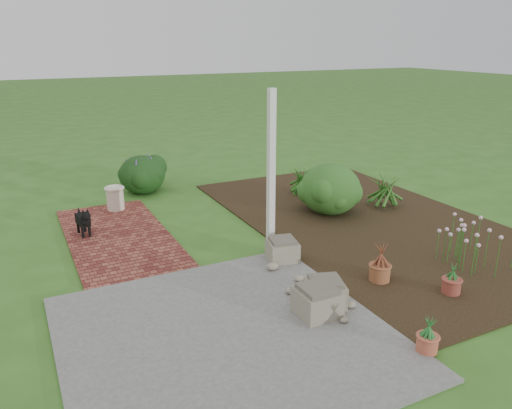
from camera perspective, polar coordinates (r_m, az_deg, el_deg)
name	(u,v)px	position (r m, az deg, el deg)	size (l,w,h in m)	color
ground	(256,257)	(7.61, 0.00, -6.07)	(80.00, 80.00, 0.00)	#34631F
concrete_patio	(226,335)	(5.74, -3.49, -14.68)	(3.50, 3.50, 0.04)	#5D5D5A
brick_path	(118,236)	(8.66, -15.46, -3.52)	(1.60, 3.50, 0.04)	#5D221D
garden_bed	(367,221)	(9.27, 12.55, -1.84)	(4.00, 7.00, 0.03)	black
veranda_post	(271,174)	(7.40, 1.73, 3.50)	(0.10, 0.10, 2.50)	white
stone_trough_near	(317,302)	(6.04, 6.99, -11.04)	(0.47, 0.47, 0.31)	#726959
stone_trough_mid	(325,294)	(6.26, 7.90, -10.06)	(0.44, 0.44, 0.30)	#716956
stone_trough_far	(282,250)	(7.41, 3.04, -5.26)	(0.42, 0.42, 0.28)	gray
black_dog	(83,220)	(8.71, -19.12, -1.64)	(0.21, 0.54, 0.47)	black
cream_ceramic_urn	(115,198)	(9.90, -15.80, 0.67)	(0.33, 0.33, 0.43)	beige
evergreen_shrub	(330,188)	(9.43, 8.47, 1.92)	(1.13, 1.13, 0.96)	#103E14
agapanthus_clump_back	(385,187)	(10.00, 14.49, 1.98)	(0.88, 0.88, 0.79)	#0E4312
agapanthus_clump_front	(303,178)	(10.54, 5.37, 3.08)	(0.80, 0.80, 0.71)	#11390E
pink_flower_patch	(479,241)	(7.93, 24.14, -3.88)	(1.05, 1.05, 0.67)	#113D0F
terracotta_pot_bronze	(380,272)	(7.03, 13.95, -7.53)	(0.28, 0.28, 0.23)	brown
terracotta_pot_small_left	(451,286)	(6.99, 21.43, -8.63)	(0.24, 0.24, 0.20)	brown
terracotta_pot_small_right	(427,343)	(5.71, 18.98, -14.77)	(0.22, 0.22, 0.19)	#B4553C
purple_flowering_bush	(142,174)	(10.96, -12.91, 3.45)	(0.98, 0.98, 0.83)	black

